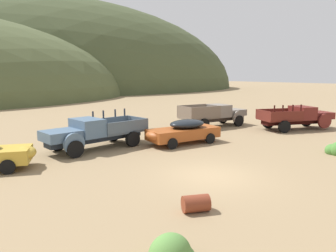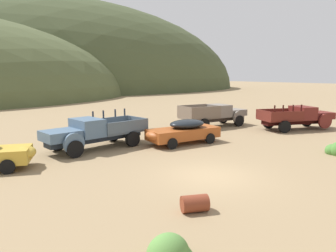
{
  "view_description": "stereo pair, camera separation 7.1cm",
  "coord_description": "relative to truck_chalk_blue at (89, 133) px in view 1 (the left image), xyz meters",
  "views": [
    {
      "loc": [
        -8.9,
        -10.13,
        4.45
      ],
      "look_at": [
        2.39,
        7.28,
        1.03
      ],
      "focal_mm": 33.35,
      "sensor_mm": 36.0,
      "label": 1
    },
    {
      "loc": [
        -8.84,
        -10.17,
        4.45
      ],
      "look_at": [
        2.39,
        7.28,
        1.03
      ],
      "focal_mm": 33.35,
      "sensor_mm": 36.0,
      "label": 2
    }
  ],
  "objects": [
    {
      "name": "oil_drum_spare",
      "position": [
        0.04,
        -10.25,
        -0.72
      ],
      "size": [
        1.01,
        0.82,
        0.56
      ],
      "color": "brown",
      "rests_on": "ground"
    },
    {
      "name": "hill_far_right",
      "position": [
        17.48,
        75.2,
        -1.01
      ],
      "size": [
        117.29,
        65.36,
        51.21
      ],
      "primitive_type": "ellipsoid",
      "color": "#424C2D",
      "rests_on": "ground"
    },
    {
      "name": "truck_primer_gray",
      "position": [
        12.31,
        2.42,
        0.01
      ],
      "size": [
        6.32,
        2.46,
        1.91
      ],
      "rotation": [
        0.0,
        0.0,
        -0.02
      ],
      "color": "#3D322D",
      "rests_on": "ground"
    },
    {
      "name": "bush_front_left",
      "position": [
        6.26,
        1.28,
        -0.85
      ],
      "size": [
        0.79,
        0.61,
        0.62
      ],
      "color": "olive",
      "rests_on": "ground"
    },
    {
      "name": "ground_plane",
      "position": [
        2.91,
        -7.73,
        -1.01
      ],
      "size": [
        300.0,
        300.0,
        0.0
      ],
      "primitive_type": "plane",
      "color": "#937A56"
    },
    {
      "name": "car_oxide_orange",
      "position": [
        5.59,
        -1.63,
        -0.19
      ],
      "size": [
        5.06,
        2.14,
        1.57
      ],
      "rotation": [
        0.0,
        0.0,
        3.13
      ],
      "color": "#A34C1E",
      "rests_on": "ground"
    },
    {
      "name": "truck_oxblood",
      "position": [
        17.01,
        -2.43,
        0.01
      ],
      "size": [
        6.5,
        3.79,
        2.16
      ],
      "rotation": [
        0.0,
        0.0,
        -0.3
      ],
      "color": "black",
      "rests_on": "ground"
    },
    {
      "name": "truck_chalk_blue",
      "position": [
        0.0,
        0.0,
        0.0
      ],
      "size": [
        6.66,
        3.36,
        2.16
      ],
      "rotation": [
        0.0,
        0.0,
        3.33
      ],
      "color": "#262D39",
      "rests_on": "ground"
    }
  ]
}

